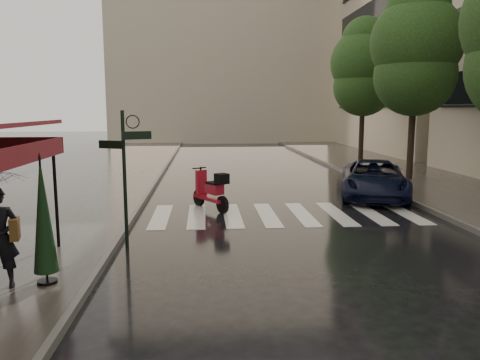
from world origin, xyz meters
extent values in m
plane|color=black|center=(0.00, 0.00, 0.00)|extent=(120.00, 120.00, 0.00)
cube|color=#38332D|center=(-4.50, 12.00, 0.06)|extent=(6.00, 60.00, 0.12)
cube|color=#38332D|center=(10.25, 12.00, 0.06)|extent=(5.50, 60.00, 0.12)
cube|color=#595651|center=(-1.45, 12.00, 0.07)|extent=(0.12, 60.00, 0.16)
cube|color=#595651|center=(7.45, 12.00, 0.07)|extent=(0.12, 60.00, 0.16)
cube|color=silver|center=(-0.70, 6.00, 0.01)|extent=(0.50, 3.20, 0.01)
cube|color=silver|center=(0.35, 6.00, 0.01)|extent=(0.50, 3.20, 0.01)
cube|color=silver|center=(1.40, 6.00, 0.01)|extent=(0.50, 3.20, 0.01)
cube|color=silver|center=(2.45, 6.00, 0.01)|extent=(0.50, 3.20, 0.01)
cube|color=silver|center=(3.50, 6.00, 0.01)|extent=(0.50, 3.20, 0.01)
cube|color=silver|center=(4.55, 6.00, 0.01)|extent=(0.50, 3.20, 0.01)
cube|color=silver|center=(5.60, 6.00, 0.01)|extent=(0.50, 3.20, 0.01)
cube|color=silver|center=(6.65, 6.00, 0.01)|extent=(0.50, 3.20, 0.01)
cylinder|color=black|center=(-2.65, 2.75, 1.29)|extent=(0.07, 0.07, 2.35)
cylinder|color=black|center=(-1.20, 3.00, 1.55)|extent=(0.08, 0.08, 3.10)
cube|color=black|center=(-0.90, 3.00, 2.55)|extent=(0.62, 0.26, 0.18)
cube|color=black|center=(-1.48, 3.00, 2.35)|extent=(0.56, 0.29, 0.18)
cube|color=#B9AB8D|center=(16.50, 26.00, 9.25)|extent=(8.00, 16.00, 18.50)
cube|color=#B9AB8D|center=(3.00, 38.00, 10.00)|extent=(22.00, 6.00, 20.00)
cylinder|color=black|center=(9.50, 12.00, 2.36)|extent=(0.28, 0.28, 4.48)
sphere|color=black|center=(9.50, 12.00, 4.52)|extent=(3.40, 3.40, 3.40)
sphere|color=black|center=(9.50, 12.00, 5.88)|extent=(3.80, 3.80, 3.80)
sphere|color=black|center=(9.50, 12.00, 7.16)|extent=(2.60, 2.60, 2.60)
cylinder|color=black|center=(9.70, 19.00, 2.30)|extent=(0.28, 0.28, 4.37)
sphere|color=black|center=(9.70, 19.00, 4.41)|extent=(3.40, 3.40, 3.40)
sphere|color=black|center=(9.70, 19.00, 5.74)|extent=(3.80, 3.80, 3.80)
sphere|color=black|center=(9.70, 19.00, 6.98)|extent=(2.60, 2.60, 2.60)
cube|color=#4C3114|center=(-2.63, 0.42, 1.12)|extent=(0.21, 0.35, 0.37)
cylinder|color=black|center=(1.12, 6.30, 0.27)|extent=(0.37, 0.51, 0.53)
cylinder|color=black|center=(0.40, 7.48, 0.27)|extent=(0.37, 0.51, 0.53)
cube|color=maroon|center=(0.74, 6.91, 0.36)|extent=(1.02, 1.40, 0.11)
cube|color=maroon|center=(0.89, 6.68, 0.69)|extent=(0.61, 0.70, 0.31)
cube|color=maroon|center=(0.48, 7.34, 0.78)|extent=(0.37, 0.30, 0.84)
cylinder|color=black|center=(0.43, 7.44, 1.25)|extent=(0.46, 0.30, 0.04)
cube|color=black|center=(1.11, 6.32, 1.06)|extent=(0.48, 0.47, 0.31)
imported|color=black|center=(6.60, 8.48, 0.66)|extent=(3.46, 5.18, 1.32)
cylinder|color=black|center=(-2.17, 0.50, 0.14)|extent=(0.34, 0.34, 0.05)
cylinder|color=black|center=(-2.17, 0.50, 1.23)|extent=(0.04, 0.04, 2.13)
cone|color=black|center=(-2.17, 0.50, 1.34)|extent=(0.42, 0.42, 2.02)
camera|label=1|loc=(0.58, -7.54, 3.13)|focal=35.00mm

